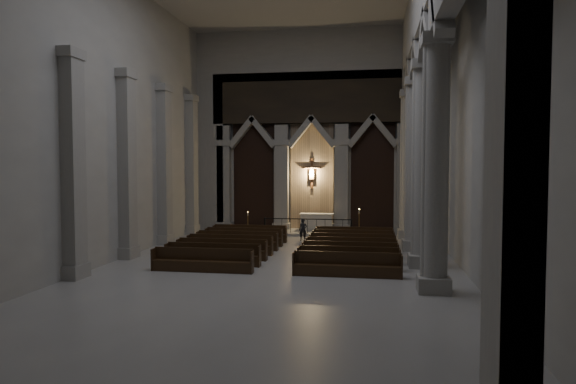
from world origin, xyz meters
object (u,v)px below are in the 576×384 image
object	(u,v)px
altar	(317,222)
worshipper	(303,230)
candle_stand_left	(248,228)
candle_stand_right	(359,230)
pews	(289,249)
altar_rail	(308,224)

from	to	relation	value
altar	worshipper	xyz separation A→B (m)	(-0.38, -3.21, -0.08)
candle_stand_left	worshipper	size ratio (longest dim) A/B	1.16
candle_stand_left	candle_stand_right	size ratio (longest dim) A/B	0.83
candle_stand_left	candle_stand_right	bearing A→B (deg)	-2.58
pews	altar	bearing A→B (deg)	87.20
candle_stand_left	altar_rail	bearing A→B (deg)	2.90
candle_stand_left	pews	bearing A→B (deg)	-61.83
worshipper	altar	bearing A→B (deg)	77.06
altar_rail	candle_stand_left	bearing A→B (deg)	-177.10
altar_rail	candle_stand_right	world-z (taller)	candle_stand_right
altar_rail	pews	size ratio (longest dim) A/B	0.54
altar_rail	altar	bearing A→B (deg)	72.61
altar	candle_stand_right	distance (m)	3.04
altar_rail	pews	distance (m)	6.61
altar	candle_stand_right	xyz separation A→B (m)	(2.52, -1.68, -0.22)
altar_rail	candle_stand_left	world-z (taller)	candle_stand_left
candle_stand_left	candle_stand_right	xyz separation A→B (m)	(6.34, -0.29, 0.08)
candle_stand_right	worshipper	distance (m)	3.28
pews	candle_stand_left	bearing A→B (deg)	118.17
candle_stand_right	worshipper	xyz separation A→B (m)	(-2.90, -1.53, 0.14)
altar_rail	worshipper	world-z (taller)	worshipper
candle_stand_left	worshipper	bearing A→B (deg)	-27.81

